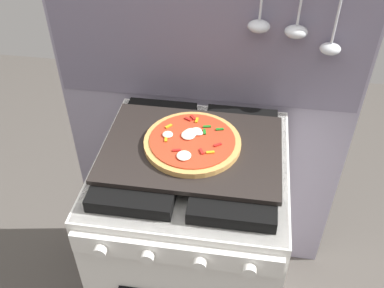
% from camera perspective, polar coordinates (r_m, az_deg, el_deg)
% --- Properties ---
extents(kitchen_backsplash, '(1.10, 0.09, 1.55)m').
position_cam_1_polar(kitchen_backsplash, '(1.66, 1.83, 3.70)').
color(kitchen_backsplash, gray).
rests_on(kitchen_backsplash, ground_plane).
extents(stove, '(0.60, 0.64, 0.90)m').
position_cam_1_polar(stove, '(1.66, -0.01, -12.72)').
color(stove, white).
rests_on(stove, ground_plane).
extents(baking_tray, '(0.54, 0.38, 0.02)m').
position_cam_1_polar(baking_tray, '(1.32, 0.00, -0.60)').
color(baking_tray, black).
rests_on(baking_tray, stove).
extents(pizza_left, '(0.30, 0.30, 0.03)m').
position_cam_1_polar(pizza_left, '(1.32, -0.05, 0.29)').
color(pizza_left, tan).
rests_on(pizza_left, baking_tray).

